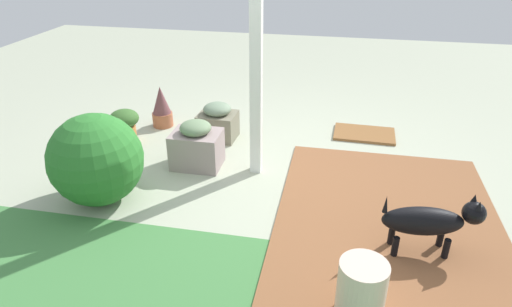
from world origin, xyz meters
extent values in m
plane|color=#A9B096|center=(0.00, 0.00, 0.00)|extent=(12.00, 12.00, 0.00)
cube|color=brown|center=(-1.04, 0.58, 0.01)|extent=(1.80, 2.40, 0.02)
cube|color=white|center=(0.18, -0.05, 1.08)|extent=(0.10, 0.10, 2.16)
cube|color=#76725C|center=(0.74, -0.69, 0.15)|extent=(0.43, 0.36, 0.30)
ellipsoid|color=gray|center=(0.74, -0.69, 0.35)|extent=(0.31, 0.31, 0.14)
cube|color=gray|center=(0.77, -0.03, 0.18)|extent=(0.48, 0.37, 0.36)
ellipsoid|color=#6B845F|center=(0.77, -0.03, 0.41)|extent=(0.31, 0.31, 0.14)
sphere|color=#2A712A|center=(1.40, 0.72, 0.40)|extent=(0.79, 0.79, 0.79)
cylinder|color=#C8763D|center=(1.70, -0.38, 0.10)|extent=(0.22, 0.22, 0.20)
ellipsoid|color=#366129|center=(1.70, -0.38, 0.29)|extent=(0.32, 0.32, 0.19)
cylinder|color=#AC5F40|center=(1.48, -0.89, 0.08)|extent=(0.24, 0.24, 0.17)
cone|color=brown|center=(1.48, -0.89, 0.33)|extent=(0.21, 0.21, 0.32)
ellipsoid|color=black|center=(-1.23, 0.92, 0.28)|extent=(0.60, 0.26, 0.21)
sphere|color=black|center=(-1.56, 0.88, 0.37)|extent=(0.16, 0.16, 0.16)
cone|color=black|center=(-1.56, 0.83, 0.46)|extent=(0.05, 0.05, 0.07)
cone|color=black|center=(-1.57, 0.92, 0.46)|extent=(0.05, 0.05, 0.07)
cylinder|color=black|center=(-1.40, 0.83, 0.09)|extent=(0.05, 0.05, 0.17)
cylinder|color=black|center=(-1.42, 0.96, 0.09)|extent=(0.05, 0.05, 0.17)
cylinder|color=black|center=(-1.04, 0.88, 0.09)|extent=(0.05, 0.05, 0.17)
cylinder|color=black|center=(-1.06, 1.01, 0.09)|extent=(0.05, 0.05, 0.17)
cone|color=black|center=(-0.96, 0.95, 0.41)|extent=(0.04, 0.04, 0.14)
cylinder|color=beige|center=(-0.80, 1.63, 0.21)|extent=(0.29, 0.29, 0.42)
cube|color=brown|center=(-0.88, -1.09, 0.01)|extent=(0.69, 0.46, 0.03)
camera|label=1|loc=(-0.57, 3.70, 2.17)|focal=31.31mm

